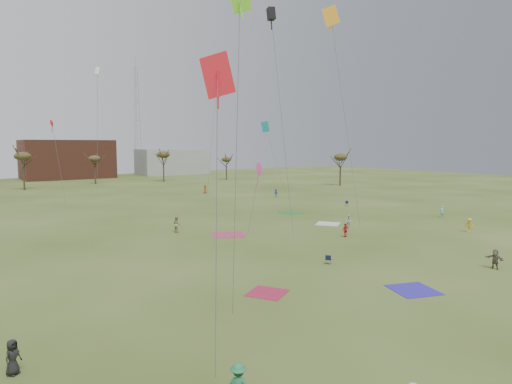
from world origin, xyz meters
TOP-DOWN VIEW (x-y plane):
  - ground at (0.00, 0.00)m, footprint 260.00×260.00m
  - spectator_fore_a at (9.70, 7.70)m, footprint 0.97×0.46m
  - spectator_fore_b at (-4.94, 21.69)m, footprint 0.93×1.09m
  - spectator_fore_c at (10.33, -8.88)m, footprint 0.55×1.61m
  - flyer_mid_a at (-25.78, -4.19)m, footprint 0.99×0.93m
  - flyer_mid_b at (23.93, 0.68)m, footprint 0.97×1.29m
  - flyer_mid_c at (31.54, 8.83)m, footprint 0.70×0.56m
  - spectator_mid_e at (14.93, 11.90)m, footprint 0.88×0.91m
  - flyer_far_b at (18.97, 57.09)m, footprint 1.02×1.10m
  - flyer_far_c at (27.49, 42.94)m, footprint 0.63×1.07m
  - blanket_red at (-9.34, -2.23)m, footprint 3.54×3.54m
  - blanket_blue at (-0.21, -8.07)m, footprint 4.00×4.00m
  - blanket_cream at (14.10, 14.87)m, footprint 4.22×4.22m
  - blanket_plum at (-0.62, 16.77)m, footprint 5.09×5.09m
  - blanket_olive at (16.43, 25.12)m, footprint 3.21×3.21m
  - camp_chair_center at (-0.20, 0.66)m, footprint 0.74×0.73m
  - camp_chair_right at (29.25, 25.28)m, footprint 0.74×0.74m
  - kites_aloft at (1.91, 30.77)m, footprint 46.35×73.21m
  - tree_line at (-2.85, 79.12)m, footprint 117.44×49.32m
  - building_brick at (5.00, 120.00)m, footprint 26.00×16.00m
  - building_grey at (40.00, 118.00)m, footprint 24.00×12.00m
  - radio_tower at (30.00, 125.00)m, footprint 1.51×1.72m

SIDE VIEW (x-z plane):
  - ground at x=0.00m, z-range 0.00..0.00m
  - blanket_red at x=-9.34m, z-range -0.01..0.02m
  - blanket_blue at x=-0.21m, z-range -0.01..0.02m
  - blanket_cream at x=14.10m, z-range -0.01..0.02m
  - blanket_plum at x=-0.62m, z-range -0.01..0.02m
  - blanket_olive at x=16.43m, z-range -0.01..0.02m
  - camp_chair_center at x=-0.20m, z-range -0.18..0.69m
  - camp_chair_right at x=29.25m, z-range -0.18..0.69m
  - spectator_mid_e at x=14.93m, z-range 0.00..1.48m
  - spectator_fore_a at x=9.70m, z-range 0.00..1.62m
  - flyer_far_c at x=27.49m, z-range 0.00..1.65m
  - flyer_mid_c at x=31.54m, z-range 0.00..1.69m
  - flyer_mid_a at x=-25.78m, z-range 0.00..1.70m
  - spectator_fore_c at x=10.33m, z-range 0.00..1.72m
  - flyer_mid_b at x=23.93m, z-range 0.00..1.77m
  - flyer_far_b at x=18.97m, z-range 0.00..1.88m
  - spectator_fore_b at x=-4.94m, z-range 0.00..1.98m
  - building_grey at x=40.00m, z-range 0.00..9.00m
  - building_brick at x=5.00m, z-range 0.00..12.00m
  - tree_line at x=-2.85m, z-range 2.63..11.54m
  - radio_tower at x=30.00m, z-range -1.29..39.71m
  - kites_aloft at x=1.91m, z-range 7.69..33.41m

